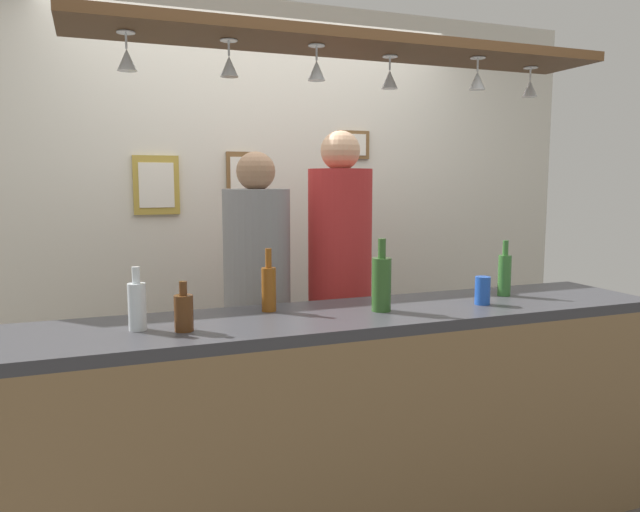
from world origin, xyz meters
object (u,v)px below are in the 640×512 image
bottle_beer_brown_stubby (184,312)px  drink_can (483,291)px  bottle_beer_amber_tall (269,287)px  picture_frame_crest (241,173)px  person_middle_grey_shirt (257,282)px  bottle_champagne_green (381,283)px  picture_frame_lower_pair (340,196)px  bottle_soda_clear (137,305)px  person_right_red_shirt (340,263)px  bottle_beer_green_import (505,274)px  picture_frame_upper_small (353,145)px  picture_frame_caricature (156,185)px

bottle_beer_brown_stubby → drink_can: 1.28m
bottle_beer_amber_tall → picture_frame_crest: bearing=81.1°
person_middle_grey_shirt → bottle_champagne_green: 0.84m
bottle_champagne_green → picture_frame_lower_pair: size_ratio=1.00×
bottle_soda_clear → bottle_champagne_green: (0.96, -0.03, 0.03)m
bottle_soda_clear → picture_frame_lower_pair: 2.00m
person_right_red_shirt → bottle_beer_amber_tall: 0.83m
bottle_soda_clear → drink_can: size_ratio=1.89×
bottle_beer_green_import → bottle_soda_clear: bottle_beer_green_import is taller
picture_frame_upper_small → bottle_beer_green_import: bearing=-82.5°
bottle_beer_amber_tall → bottle_champagne_green: bearing=-20.7°
bottle_beer_brown_stubby → bottle_beer_amber_tall: (0.38, 0.21, 0.03)m
person_right_red_shirt → picture_frame_lower_pair: size_ratio=5.93×
picture_frame_crest → bottle_soda_clear: bearing=-117.4°
person_middle_grey_shirt → bottle_beer_green_import: person_middle_grey_shirt is taller
person_right_red_shirt → drink_can: bearing=-67.6°
picture_frame_lower_pair → bottle_beer_amber_tall: bearing=-123.8°
bottle_beer_brown_stubby → bottle_beer_amber_tall: size_ratio=0.69×
person_middle_grey_shirt → person_right_red_shirt: 0.46m
person_middle_grey_shirt → bottle_beer_amber_tall: person_middle_grey_shirt is taller
drink_can → picture_frame_crest: bearing=115.6°
picture_frame_crest → picture_frame_lower_pair: 0.67m
picture_frame_lower_pair → drink_can: bearing=-88.0°
person_middle_grey_shirt → picture_frame_crest: picture_frame_crest is taller
bottle_beer_green_import → bottle_soda_clear: 1.65m
person_right_red_shirt → bottle_beer_green_import: person_right_red_shirt is taller
bottle_beer_green_import → person_right_red_shirt: bearing=129.2°
drink_can → picture_frame_lower_pair: (-0.05, 1.47, 0.37)m
bottle_beer_green_import → bottle_beer_amber_tall: same height
person_middle_grey_shirt → bottle_beer_green_import: 1.21m
bottle_soda_clear → picture_frame_crest: bearing=62.6°
bottle_beer_amber_tall → picture_frame_upper_small: bearing=53.4°
picture_frame_lower_pair → person_middle_grey_shirt: bearing=-137.9°
picture_frame_upper_small → picture_frame_caricature: bearing=180.0°
bottle_champagne_green → picture_frame_upper_small: bearing=70.4°
bottle_beer_brown_stubby → bottle_champagne_green: bottle_champagne_green is taller
drink_can → bottle_beer_brown_stubby: bearing=-179.6°
bottle_soda_clear → picture_frame_caricature: bearing=80.9°
picture_frame_caricature → picture_frame_crest: size_ratio=1.31×
person_right_red_shirt → bottle_soda_clear: (-1.10, -0.74, -0.00)m
drink_can → person_right_red_shirt: bearing=112.4°
person_right_red_shirt → picture_frame_lower_pair: bearing=67.2°
bottle_beer_green_import → picture_frame_crest: size_ratio=1.00×
drink_can → picture_frame_caricature: bearing=129.4°
picture_frame_crest → picture_frame_lower_pair: (0.65, 0.00, -0.14)m
picture_frame_upper_small → picture_frame_crest: size_ratio=0.85×
picture_frame_lower_pair → picture_frame_caricature: bearing=180.0°
picture_frame_upper_small → person_right_red_shirt: bearing=-119.2°
person_right_red_shirt → picture_frame_lower_pair: 0.80m
picture_frame_crest → picture_frame_lower_pair: bearing=0.0°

